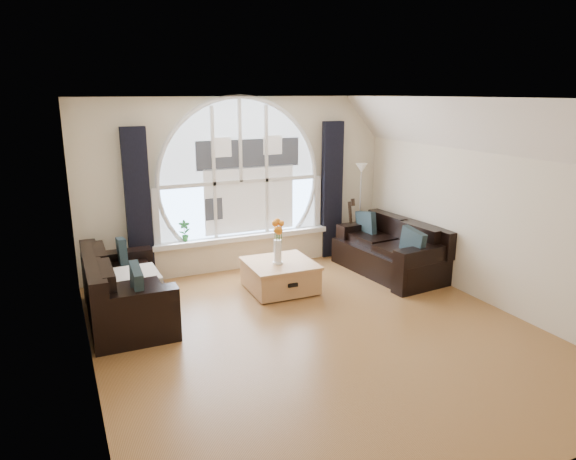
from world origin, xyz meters
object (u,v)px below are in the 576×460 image
at_px(coffee_chest, 280,275).
at_px(sofa_right, 390,248).
at_px(sofa_left, 126,288).
at_px(vase_flowers, 278,237).
at_px(floor_lamp, 360,210).
at_px(potted_plant, 185,231).
at_px(guitar, 349,228).

bearing_deg(coffee_chest, sofa_right, 0.30).
bearing_deg(coffee_chest, sofa_left, -176.56).
height_order(vase_flowers, floor_lamp, floor_lamp).
height_order(coffee_chest, potted_plant, potted_plant).
distance_m(sofa_right, guitar, 0.94).
bearing_deg(sofa_right, sofa_left, 175.23).
distance_m(floor_lamp, guitar, 0.40).
height_order(sofa_right, guitar, guitar).
relative_size(sofa_left, vase_flowers, 2.67).
bearing_deg(sofa_right, potted_plant, 152.40).
distance_m(guitar, potted_plant, 2.75).
bearing_deg(guitar, sofa_right, -75.14).
bearing_deg(sofa_left, floor_lamp, 15.18).
bearing_deg(sofa_right, guitar, 97.37).
bearing_deg(coffee_chest, guitar, 29.12).
relative_size(floor_lamp, potted_plant, 4.83).
height_order(guitar, potted_plant, guitar).
distance_m(coffee_chest, guitar, 1.89).
bearing_deg(potted_plant, floor_lamp, -3.42).
xyz_separation_m(sofa_right, potted_plant, (-2.94, 1.19, 0.32)).
distance_m(coffee_chest, potted_plant, 1.66).
bearing_deg(guitar, vase_flowers, -149.55).
bearing_deg(sofa_right, floor_lamp, 80.31).
bearing_deg(vase_flowers, guitar, 28.50).
relative_size(sofa_right, guitar, 1.73).
distance_m(sofa_left, sofa_right, 3.99).
relative_size(coffee_chest, vase_flowers, 1.34).
distance_m(sofa_right, vase_flowers, 1.96).
height_order(sofa_left, potted_plant, potted_plant).
relative_size(sofa_left, coffee_chest, 1.99).
relative_size(coffee_chest, potted_plant, 2.83).
bearing_deg(guitar, potted_plant, 175.95).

